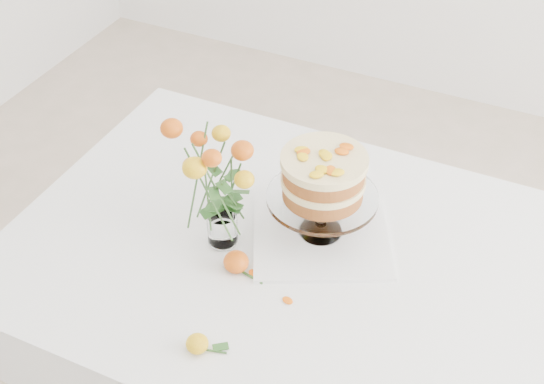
# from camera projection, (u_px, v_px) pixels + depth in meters

# --- Properties ---
(table) EXTENTS (1.43, 0.93, 0.76)m
(table) POSITION_uv_depth(u_px,v_px,m) (320.00, 287.00, 1.73)
(table) COLOR tan
(table) RESTS_ON ground
(napkin) EXTENTS (0.41, 0.41, 0.01)m
(napkin) POSITION_uv_depth(u_px,v_px,m) (320.00, 233.00, 1.74)
(napkin) COLOR white
(napkin) RESTS_ON table
(cake_stand) EXTENTS (0.25, 0.25, 0.22)m
(cake_stand) POSITION_uv_depth(u_px,v_px,m) (323.00, 181.00, 1.64)
(cake_stand) COLOR white
(cake_stand) RESTS_ON napkin
(rose_vase) EXTENTS (0.29, 0.29, 0.34)m
(rose_vase) POSITION_uv_depth(u_px,v_px,m) (219.00, 173.00, 1.59)
(rose_vase) COLOR white
(rose_vase) RESTS_ON table
(loose_rose_near) EXTENTS (0.08, 0.05, 0.04)m
(loose_rose_near) POSITION_uv_depth(u_px,v_px,m) (197.00, 344.00, 1.47)
(loose_rose_near) COLOR yellow
(loose_rose_near) RESTS_ON table
(loose_rose_far) EXTENTS (0.10, 0.06, 0.05)m
(loose_rose_far) POSITION_uv_depth(u_px,v_px,m) (236.00, 262.00, 1.64)
(loose_rose_far) COLOR #C75309
(loose_rose_far) RESTS_ON table
(stray_petal_a) EXTENTS (0.03, 0.02, 0.00)m
(stray_petal_a) POSITION_uv_depth(u_px,v_px,m) (253.00, 273.00, 1.64)
(stray_petal_a) COLOR yellow
(stray_petal_a) RESTS_ON table
(stray_petal_b) EXTENTS (0.03, 0.02, 0.00)m
(stray_petal_b) POSITION_uv_depth(u_px,v_px,m) (288.00, 301.00, 1.58)
(stray_petal_b) COLOR yellow
(stray_petal_b) RESTS_ON table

